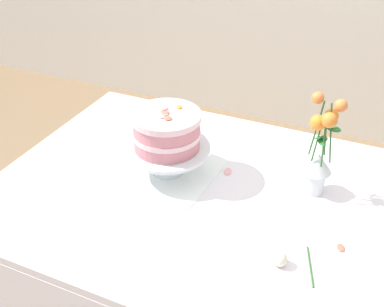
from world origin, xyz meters
TOP-DOWN VIEW (x-y plane):
  - dining_table at (0.00, -0.03)m, footprint 1.40×1.00m
  - linen_napkin at (-0.17, 0.05)m, footprint 0.34×0.34m
  - cake_stand at (-0.17, 0.05)m, footprint 0.29×0.29m
  - layer_cake at (-0.17, 0.05)m, footprint 0.23×0.23m
  - flower_vase at (0.30, 0.14)m, footprint 0.11×0.11m
  - fallen_rose at (0.29, -0.22)m, footprint 0.12×0.14m
  - loose_petal_0 at (0.01, 0.12)m, footprint 0.03×0.05m
  - loose_petal_1 at (-0.32, 0.18)m, footprint 0.05×0.05m
  - loose_petal_2 at (0.43, -0.09)m, footprint 0.03×0.04m

SIDE VIEW (x-z plane):
  - dining_table at x=0.00m, z-range 0.28..1.02m
  - linen_napkin at x=-0.17m, z-range 0.74..0.74m
  - loose_petal_0 at x=0.01m, z-range 0.74..0.74m
  - loose_petal_1 at x=-0.32m, z-range 0.74..0.75m
  - loose_petal_2 at x=0.43m, z-range 0.74..0.75m
  - fallen_rose at x=0.29m, z-range 0.74..0.78m
  - cake_stand at x=-0.17m, z-range 0.77..0.87m
  - flower_vase at x=0.30m, z-range 0.71..1.05m
  - layer_cake at x=-0.17m, z-range 0.84..0.97m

